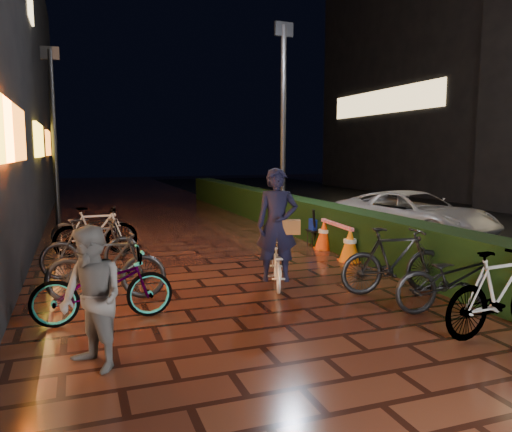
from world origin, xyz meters
name	(u,v)px	position (x,y,z in m)	size (l,w,h in m)	color
ground	(286,326)	(0.00, 0.00, 0.00)	(80.00, 80.00, 0.00)	#381911
asphalt_road	(505,232)	(9.00, 5.00, 0.00)	(11.00, 60.00, 0.01)	black
hedge	(282,211)	(3.30, 8.00, 0.50)	(0.70, 20.00, 1.00)	black
bystander_person	(92,299)	(-2.45, -0.53, 0.78)	(0.75, 0.59, 1.55)	#555557
van	(413,215)	(5.84, 5.04, 0.63)	(2.07, 4.49, 1.25)	#A1A2A6
lamp_post_hedge	(283,119)	(3.05, 7.35, 3.22)	(0.56, 0.17, 5.86)	black
lamp_post_sf	(54,133)	(-3.07, 8.94, 2.80)	(0.48, 0.14, 5.09)	black
cyclist	(277,243)	(0.61, 1.82, 0.76)	(0.93, 1.50, 2.04)	white
traffic_barrier	(336,239)	(2.86, 3.82, 0.36)	(0.56, 1.82, 0.73)	orange
cart_assembly	(317,226)	(3.02, 5.07, 0.47)	(0.54, 0.51, 0.92)	black
parked_bikes_storefront	(97,247)	(-2.24, 3.74, 0.52)	(2.04, 6.28, 1.10)	black
parked_bikes_hedge	(446,276)	(2.41, -0.22, 0.53)	(2.19, 2.75, 1.10)	black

